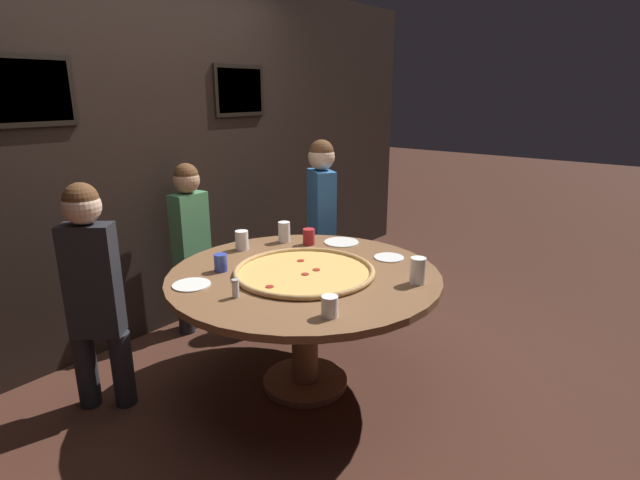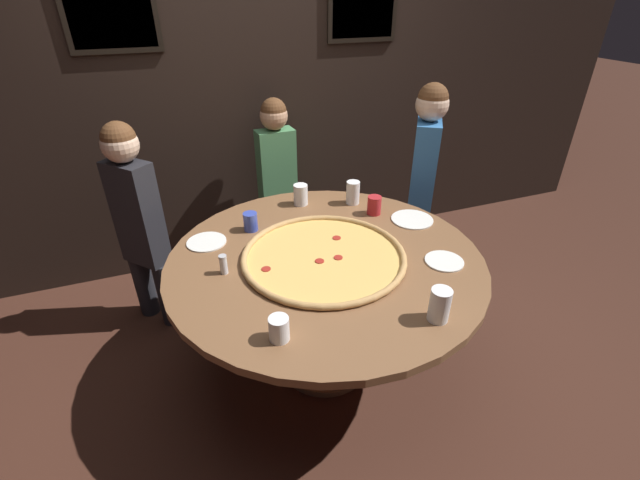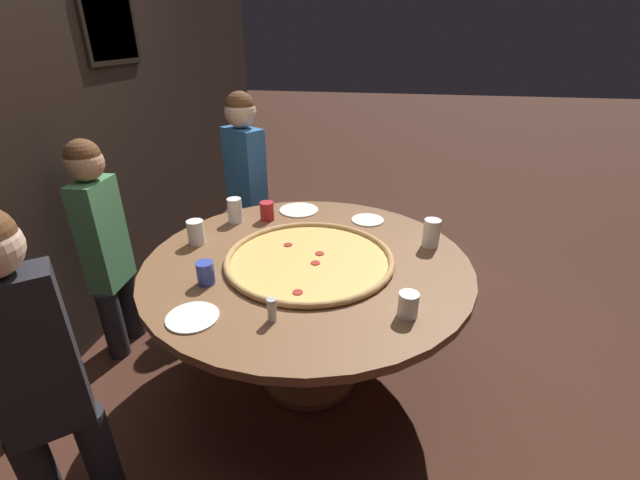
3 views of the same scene
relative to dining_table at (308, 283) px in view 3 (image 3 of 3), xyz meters
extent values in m
plane|color=#422319|center=(0.00, 0.00, -0.61)|extent=(24.00, 24.00, 0.00)
cube|color=black|center=(0.00, 1.39, 0.69)|extent=(6.40, 0.06, 2.60)
cube|color=black|center=(0.80, 1.35, 1.14)|extent=(0.52, 0.02, 0.40)
cube|color=slate|center=(0.80, 1.34, 1.14)|extent=(0.46, 0.01, 0.34)
cylinder|color=brown|center=(0.00, 0.00, 0.11)|extent=(1.58, 1.58, 0.04)
cylinder|color=brown|center=(0.00, 0.00, -0.26)|extent=(0.16, 0.16, 0.70)
cylinder|color=brown|center=(0.00, 0.00, -0.59)|extent=(0.52, 0.52, 0.04)
cylinder|color=#EAB75B|center=(-0.01, -0.01, 0.14)|extent=(0.78, 0.78, 0.01)
torus|color=tan|center=(-0.01, -0.01, 0.15)|extent=(0.82, 0.82, 0.03)
cylinder|color=#A8281E|center=(-0.31, -0.02, 0.14)|extent=(0.04, 0.04, 0.00)
cylinder|color=#A8281E|center=(-0.05, -0.05, 0.14)|extent=(0.04, 0.04, 0.00)
cylinder|color=#A8281E|center=(0.11, 0.12, 0.14)|extent=(0.04, 0.04, 0.00)
cylinder|color=#A8281E|center=(0.05, -0.05, 0.14)|extent=(0.04, 0.04, 0.00)
cylinder|color=#B22328|center=(0.44, 0.33, 0.19)|extent=(0.08, 0.08, 0.11)
cylinder|color=white|center=(0.07, 0.60, 0.19)|extent=(0.09, 0.09, 0.13)
cylinder|color=white|center=(-0.38, -0.47, 0.18)|extent=(0.08, 0.08, 0.10)
cylinder|color=white|center=(0.25, -0.59, 0.20)|extent=(0.08, 0.08, 0.15)
cylinder|color=#384CB7|center=(-0.29, 0.39, 0.18)|extent=(0.08, 0.08, 0.10)
cylinder|color=white|center=(0.38, 0.50, 0.20)|extent=(0.08, 0.08, 0.14)
cylinder|color=white|center=(0.61, 0.18, 0.13)|extent=(0.24, 0.24, 0.01)
cylinder|color=white|center=(0.53, -0.25, 0.13)|extent=(0.19, 0.19, 0.01)
cylinder|color=white|center=(-0.54, 0.34, 0.13)|extent=(0.21, 0.21, 0.01)
cylinder|color=silver|center=(-0.50, 0.04, 0.17)|extent=(0.04, 0.04, 0.08)
cylinder|color=#B7B7BC|center=(-0.50, 0.04, 0.22)|extent=(0.04, 0.04, 0.01)
cylinder|color=#232328|center=(-0.80, 0.69, -0.38)|extent=(0.17, 0.17, 0.45)
cylinder|color=#232328|center=(-0.94, 0.84, -0.38)|extent=(0.17, 0.17, 0.45)
cube|color=#232328|center=(-0.87, 0.76, 0.16)|extent=(0.29, 0.30, 0.63)
cylinder|color=#232328|center=(1.03, 0.73, -0.37)|extent=(0.18, 0.18, 0.48)
cylinder|color=#232328|center=(0.91, 0.55, -0.37)|extent=(0.18, 0.18, 0.48)
cube|color=#3370B2|center=(0.97, 0.64, 0.21)|extent=(0.29, 0.33, 0.67)
sphere|color=beige|center=(0.97, 0.64, 0.65)|extent=(0.21, 0.21, 0.21)
sphere|color=brown|center=(0.97, 0.64, 0.69)|extent=(0.19, 0.19, 0.19)
cylinder|color=#232328|center=(0.18, 1.16, -0.39)|extent=(0.12, 0.12, 0.44)
cylinder|color=#232328|center=(-0.02, 1.15, -0.39)|extent=(0.12, 0.12, 0.44)
cube|color=#4C8C59|center=(0.08, 1.15, 0.13)|extent=(0.27, 0.16, 0.61)
sphere|color=tan|center=(0.08, 1.15, 0.53)|extent=(0.19, 0.19, 0.19)
sphere|color=brown|center=(0.08, 1.15, 0.57)|extent=(0.17, 0.17, 0.17)
camera|label=1|loc=(-2.07, -1.77, 1.14)|focal=28.00mm
camera|label=2|loc=(-0.66, -1.66, 1.30)|focal=24.00mm
camera|label=3|loc=(-1.78, -0.38, 1.13)|focal=24.00mm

